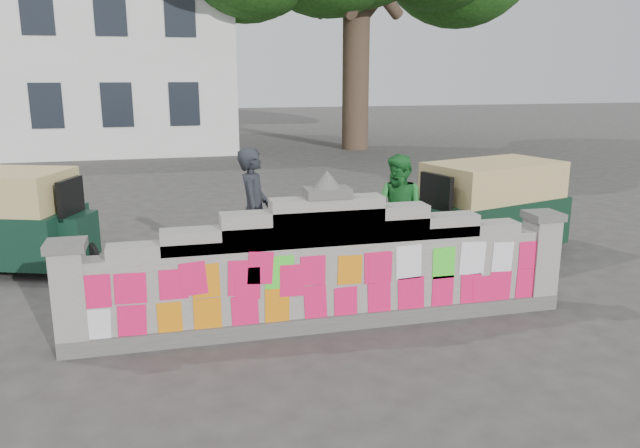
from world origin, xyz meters
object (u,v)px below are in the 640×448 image
(cyclist_bike, at_px, (255,253))
(pedestrian, at_px, (401,212))
(cyclist_rider, at_px, (254,228))
(rickshaw_right, at_px, (489,207))
(rickshaw_left, at_px, (1,218))

(cyclist_bike, height_order, pedestrian, pedestrian)
(cyclist_bike, xyz_separation_m, cyclist_rider, (0.00, -0.00, 0.38))
(rickshaw_right, bearing_deg, rickshaw_left, -24.57)
(cyclist_rider, xyz_separation_m, rickshaw_right, (4.30, 0.86, -0.09))
(rickshaw_right, bearing_deg, cyclist_rider, -5.21)
(rickshaw_left, distance_m, rickshaw_right, 8.24)
(pedestrian, bearing_deg, rickshaw_right, 58.23)
(cyclist_bike, relative_size, cyclist_rider, 1.12)
(cyclist_rider, bearing_deg, rickshaw_left, 77.92)
(rickshaw_left, bearing_deg, pedestrian, 6.55)
(cyclist_bike, relative_size, rickshaw_left, 0.69)
(pedestrian, distance_m, rickshaw_right, 1.88)
(cyclist_rider, relative_size, rickshaw_right, 0.61)
(cyclist_rider, height_order, rickshaw_left, cyclist_rider)
(pedestrian, relative_size, rickshaw_left, 0.62)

